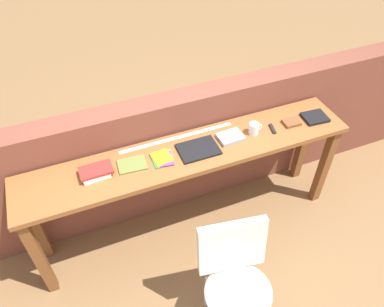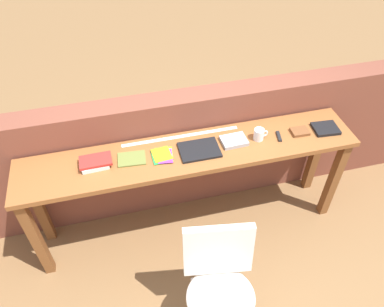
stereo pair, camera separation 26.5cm
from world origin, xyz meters
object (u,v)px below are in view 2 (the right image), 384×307
object	(u,v)px
book_stack_leftmost	(95,162)
book_repair_rightmost	(326,129)
book_open_centre	(199,150)
multitool_folded	(279,136)
chair_white_moulded	(220,281)
pamphlet_pile_colourful	(163,155)
leather_journal_brown	(300,132)
mug	(259,134)
magazine_cycling	(132,159)

from	to	relation	value
book_stack_leftmost	book_repair_rightmost	bearing A→B (deg)	-1.46
book_open_centre	multitool_folded	bearing A→B (deg)	0.31
chair_white_moulded	pamphlet_pile_colourful	distance (m)	0.93
book_stack_leftmost	book_repair_rightmost	world-z (taller)	book_stack_leftmost
book_stack_leftmost	leather_journal_brown	world-z (taller)	book_stack_leftmost
book_open_centre	book_repair_rightmost	size ratio (longest dim) A/B	1.55
book_stack_leftmost	pamphlet_pile_colourful	size ratio (longest dim) A/B	1.20
multitool_folded	leather_journal_brown	distance (m)	0.17
chair_white_moulded	mug	bearing A→B (deg)	57.20
book_open_centre	multitool_folded	size ratio (longest dim) A/B	2.63
mug	book_repair_rightmost	xyz separation A→B (m)	(0.54, -0.03, -0.03)
multitool_folded	leather_journal_brown	bearing A→B (deg)	2.74
book_stack_leftmost	mug	xyz separation A→B (m)	(1.20, -0.02, 0.02)
leather_journal_brown	mug	bearing A→B (deg)	179.82
book_stack_leftmost	book_open_centre	xyz separation A→B (m)	(0.74, -0.04, -0.02)
chair_white_moulded	magazine_cycling	xyz separation A→B (m)	(-0.40, 0.86, 0.36)
book_open_centre	magazine_cycling	bearing A→B (deg)	176.67
magazine_cycling	book_repair_rightmost	size ratio (longest dim) A/B	1.05
pamphlet_pile_colourful	book_repair_rightmost	xyz separation A→B (m)	(1.27, -0.02, 0.00)
magazine_cycling	multitool_folded	size ratio (longest dim) A/B	1.78
mug	leather_journal_brown	size ratio (longest dim) A/B	0.85
book_stack_leftmost	book_repair_rightmost	size ratio (longest dim) A/B	1.19
mug	book_stack_leftmost	bearing A→B (deg)	179.12
magazine_cycling	book_open_centre	distance (m)	0.49
pamphlet_pile_colourful	book_repair_rightmost	world-z (taller)	book_repair_rightmost
book_open_centre	leather_journal_brown	world-z (taller)	leather_journal_brown
magazine_cycling	book_repair_rightmost	xyz separation A→B (m)	(1.49, -0.04, 0.01)
book_stack_leftmost	magazine_cycling	bearing A→B (deg)	-1.31
book_stack_leftmost	mug	world-z (taller)	mug
mug	book_repair_rightmost	world-z (taller)	mug
book_open_centre	multitool_folded	xyz separation A→B (m)	(0.62, -0.00, -0.00)
magazine_cycling	leather_journal_brown	xyz separation A→B (m)	(1.28, -0.02, 0.01)
pamphlet_pile_colourful	leather_journal_brown	xyz separation A→B (m)	(1.06, -0.01, 0.00)
chair_white_moulded	book_stack_leftmost	world-z (taller)	book_stack_leftmost
magazine_cycling	leather_journal_brown	bearing A→B (deg)	3.54
book_repair_rightmost	book_open_centre	bearing A→B (deg)	-175.88
leather_journal_brown	book_repair_rightmost	xyz separation A→B (m)	(0.21, -0.02, 0.00)
magazine_cycling	leather_journal_brown	size ratio (longest dim) A/B	1.51
mug	leather_journal_brown	world-z (taller)	mug
chair_white_moulded	pamphlet_pile_colourful	bearing A→B (deg)	102.28
book_stack_leftmost	leather_journal_brown	xyz separation A→B (m)	(1.53, -0.03, -0.01)
chair_white_moulded	book_repair_rightmost	xyz separation A→B (m)	(1.08, 0.82, 0.37)
chair_white_moulded	magazine_cycling	size ratio (longest dim) A/B	4.54
book_stack_leftmost	multitool_folded	distance (m)	1.36
multitool_folded	book_repair_rightmost	world-z (taller)	book_repair_rightmost
chair_white_moulded	pamphlet_pile_colourful	world-z (taller)	pamphlet_pile_colourful
chair_white_moulded	pamphlet_pile_colourful	xyz separation A→B (m)	(-0.18, 0.84, 0.36)
leather_journal_brown	book_repair_rightmost	distance (m)	0.21
pamphlet_pile_colourful	book_repair_rightmost	distance (m)	1.27
mug	book_repair_rightmost	distance (m)	0.54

